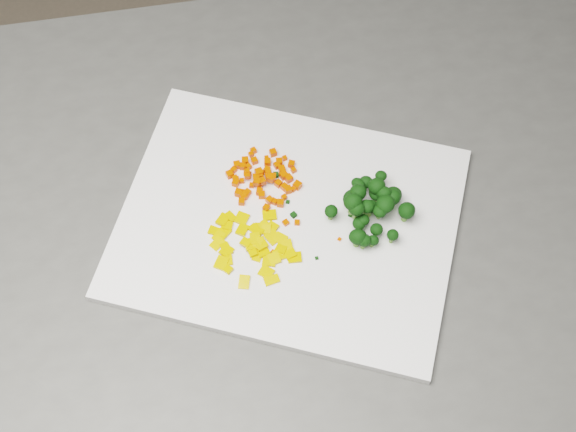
% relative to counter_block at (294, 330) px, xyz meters
% --- Properties ---
extents(counter_block, '(1.21, 1.04, 0.90)m').
position_rel_counter_block_xyz_m(counter_block, '(0.00, 0.00, 0.00)').
color(counter_block, '#4A4A47').
rests_on(counter_block, ground).
extents(cutting_board, '(0.42, 0.33, 0.01)m').
position_rel_counter_block_xyz_m(cutting_board, '(-0.00, -0.04, 0.46)').
color(cutting_board, white).
rests_on(cutting_board, counter_block).
extents(carrot_pile, '(0.09, 0.09, 0.03)m').
position_rel_counter_block_xyz_m(carrot_pile, '(-0.05, 0.01, 0.47)').
color(carrot_pile, '#E33502').
rests_on(carrot_pile, cutting_board).
extents(pepper_pile, '(0.10, 0.10, 0.01)m').
position_rel_counter_block_xyz_m(pepper_pile, '(-0.04, -0.08, 0.47)').
color(pepper_pile, '#DB9D0B').
rests_on(pepper_pile, cutting_board).
extents(broccoli_pile, '(0.11, 0.11, 0.05)m').
position_rel_counter_block_xyz_m(broccoli_pile, '(0.09, -0.01, 0.49)').
color(broccoli_pile, black).
rests_on(broccoli_pile, cutting_board).
extents(carrot_cube_0, '(0.01, 0.01, 0.01)m').
position_rel_counter_block_xyz_m(carrot_cube_0, '(-0.06, -0.00, 0.46)').
color(carrot_cube_0, '#E33502').
rests_on(carrot_cube_0, carrot_pile).
extents(carrot_cube_1, '(0.01, 0.01, 0.01)m').
position_rel_counter_block_xyz_m(carrot_cube_1, '(-0.07, 0.02, 0.46)').
color(carrot_cube_1, '#E33502').
rests_on(carrot_cube_1, carrot_pile).
extents(carrot_cube_2, '(0.01, 0.01, 0.01)m').
position_rel_counter_block_xyz_m(carrot_cube_2, '(-0.08, -0.00, 0.46)').
color(carrot_cube_2, '#E33502').
rests_on(carrot_cube_2, carrot_pile).
extents(carrot_cube_3, '(0.01, 0.01, 0.01)m').
position_rel_counter_block_xyz_m(carrot_cube_3, '(-0.05, -0.01, 0.46)').
color(carrot_cube_3, '#E33502').
rests_on(carrot_cube_3, carrot_pile).
extents(carrot_cube_4, '(0.01, 0.01, 0.01)m').
position_rel_counter_block_xyz_m(carrot_cube_4, '(-0.07, 0.00, 0.46)').
color(carrot_cube_4, '#E33502').
rests_on(carrot_cube_4, carrot_pile).
extents(carrot_cube_5, '(0.01, 0.01, 0.01)m').
position_rel_counter_block_xyz_m(carrot_cube_5, '(-0.05, 0.04, 0.46)').
color(carrot_cube_5, '#E33502').
rests_on(carrot_cube_5, carrot_pile).
extents(carrot_cube_6, '(0.01, 0.01, 0.01)m').
position_rel_counter_block_xyz_m(carrot_cube_6, '(-0.04, -0.01, 0.46)').
color(carrot_cube_6, '#E33502').
rests_on(carrot_cube_6, carrot_pile).
extents(carrot_cube_7, '(0.01, 0.01, 0.01)m').
position_rel_counter_block_xyz_m(carrot_cube_7, '(-0.05, -0.00, 0.47)').
color(carrot_cube_7, '#E33502').
rests_on(carrot_cube_7, carrot_pile).
extents(carrot_cube_8, '(0.01, 0.01, 0.01)m').
position_rel_counter_block_xyz_m(carrot_cube_8, '(-0.06, -0.01, 0.46)').
color(carrot_cube_8, '#E33502').
rests_on(carrot_cube_8, carrot_pile).
extents(carrot_cube_9, '(0.01, 0.01, 0.01)m').
position_rel_counter_block_xyz_m(carrot_cube_9, '(-0.01, 0.00, 0.46)').
color(carrot_cube_9, '#E33502').
rests_on(carrot_cube_9, carrot_pile).
extents(carrot_cube_10, '(0.01, 0.01, 0.01)m').
position_rel_counter_block_xyz_m(carrot_cube_10, '(-0.01, 0.00, 0.46)').
color(carrot_cube_10, '#E33502').
rests_on(carrot_cube_10, carrot_pile).
extents(carrot_cube_11, '(0.01, 0.01, 0.01)m').
position_rel_counter_block_xyz_m(carrot_cube_11, '(-0.07, 0.05, 0.46)').
color(carrot_cube_11, '#E33502').
rests_on(carrot_cube_11, carrot_pile).
extents(carrot_cube_12, '(0.01, 0.01, 0.01)m').
position_rel_counter_block_xyz_m(carrot_cube_12, '(-0.05, 0.04, 0.46)').
color(carrot_cube_12, '#E33502').
rests_on(carrot_cube_12, carrot_pile).
extents(carrot_cube_13, '(0.01, 0.01, 0.01)m').
position_rel_counter_block_xyz_m(carrot_cube_13, '(-0.03, 0.03, 0.46)').
color(carrot_cube_13, '#E33502').
rests_on(carrot_cube_13, carrot_pile).
extents(carrot_cube_14, '(0.01, 0.01, 0.01)m').
position_rel_counter_block_xyz_m(carrot_cube_14, '(-0.07, 0.01, 0.47)').
color(carrot_cube_14, '#E33502').
rests_on(carrot_cube_14, carrot_pile).
extents(carrot_cube_15, '(0.01, 0.01, 0.01)m').
position_rel_counter_block_xyz_m(carrot_cube_15, '(-0.06, -0.02, 0.46)').
color(carrot_cube_15, '#E33502').
rests_on(carrot_cube_15, carrot_pile).
extents(carrot_cube_16, '(0.01, 0.01, 0.01)m').
position_rel_counter_block_xyz_m(carrot_cube_16, '(-0.07, 0.03, 0.46)').
color(carrot_cube_16, '#E33502').
rests_on(carrot_cube_16, carrot_pile).
extents(carrot_cube_17, '(0.01, 0.01, 0.01)m').
position_rel_counter_block_xyz_m(carrot_cube_17, '(-0.03, 0.01, 0.46)').
color(carrot_cube_17, '#E33502').
rests_on(carrot_cube_17, carrot_pile).
extents(carrot_cube_18, '(0.01, 0.01, 0.01)m').
position_rel_counter_block_xyz_m(carrot_cube_18, '(-0.08, 0.02, 0.46)').
color(carrot_cube_18, '#E33502').
rests_on(carrot_cube_18, carrot_pile).
extents(carrot_cube_19, '(0.01, 0.01, 0.01)m').
position_rel_counter_block_xyz_m(carrot_cube_19, '(-0.05, 0.02, 0.47)').
color(carrot_cube_19, '#E33502').
rests_on(carrot_cube_19, carrot_pile).
extents(carrot_cube_20, '(0.01, 0.01, 0.01)m').
position_rel_counter_block_xyz_m(carrot_cube_20, '(-0.04, 0.02, 0.46)').
color(carrot_cube_20, '#E33502').
rests_on(carrot_cube_20, carrot_pile).
extents(carrot_cube_21, '(0.01, 0.01, 0.01)m').
position_rel_counter_block_xyz_m(carrot_cube_21, '(-0.06, -0.03, 0.46)').
color(carrot_cube_21, '#E33502').
rests_on(carrot_cube_21, carrot_pile).
extents(carrot_cube_22, '(0.01, 0.01, 0.01)m').
position_rel_counter_block_xyz_m(carrot_cube_22, '(-0.08, 0.00, 0.46)').
color(carrot_cube_22, '#E33502').
rests_on(carrot_cube_22, carrot_pile).
extents(carrot_cube_23, '(0.01, 0.01, 0.01)m').
position_rel_counter_block_xyz_m(carrot_cube_23, '(-0.03, 0.04, 0.46)').
color(carrot_cube_23, '#E33502').
rests_on(carrot_cube_23, carrot_pile).
extents(carrot_cube_24, '(0.01, 0.01, 0.01)m').
position_rel_counter_block_xyz_m(carrot_cube_24, '(-0.04, 0.00, 0.47)').
color(carrot_cube_24, '#E33502').
rests_on(carrot_cube_24, carrot_pile).
extents(carrot_cube_25, '(0.01, 0.01, 0.01)m').
position_rel_counter_block_xyz_m(carrot_cube_25, '(-0.01, -0.01, 0.46)').
color(carrot_cube_25, '#E33502').
rests_on(carrot_cube_25, carrot_pile).
extents(carrot_cube_26, '(0.01, 0.01, 0.01)m').
position_rel_counter_block_xyz_m(carrot_cube_26, '(-0.04, 0.05, 0.46)').
color(carrot_cube_26, '#E33502').
rests_on(carrot_cube_26, carrot_pile).
extents(carrot_cube_27, '(0.01, 0.01, 0.01)m').
position_rel_counter_block_xyz_m(carrot_cube_27, '(-0.02, 0.04, 0.46)').
color(carrot_cube_27, '#E33502').
rests_on(carrot_cube_27, carrot_pile).
extents(carrot_cube_28, '(0.01, 0.01, 0.01)m').
position_rel_counter_block_xyz_m(carrot_cube_28, '(-0.03, 0.05, 0.46)').
color(carrot_cube_28, '#E33502').
rests_on(carrot_cube_28, carrot_pile).
extents(carrot_cube_29, '(0.01, 0.01, 0.01)m').
position_rel_counter_block_xyz_m(carrot_cube_29, '(-0.07, 0.01, 0.47)').
color(carrot_cube_29, '#E33502').
rests_on(carrot_cube_29, carrot_pile).
extents(carrot_cube_30, '(0.01, 0.01, 0.01)m').
position_rel_counter_block_xyz_m(carrot_cube_30, '(-0.05, 0.01, 0.47)').
color(carrot_cube_30, '#E33502').
rests_on(carrot_cube_30, carrot_pile).
extents(carrot_cube_31, '(0.01, 0.01, 0.01)m').
position_rel_counter_block_xyz_m(carrot_cube_31, '(-0.06, -0.02, 0.46)').
color(carrot_cube_31, '#E33502').
rests_on(carrot_cube_31, carrot_pile).
extents(carrot_cube_32, '(0.01, 0.01, 0.01)m').
position_rel_counter_block_xyz_m(carrot_cube_32, '(-0.01, 0.00, 0.46)').
color(carrot_cube_32, '#E33502').
rests_on(carrot_cube_32, carrot_pile).
extents(carrot_cube_33, '(0.01, 0.01, 0.01)m').
position_rel_counter_block_xyz_m(carrot_cube_33, '(-0.03, -0.02, 0.46)').
color(carrot_cube_33, '#E33502').
rests_on(carrot_cube_33, carrot_pile).
extents(carrot_cube_34, '(0.01, 0.01, 0.01)m').
position_rel_counter_block_xyz_m(carrot_cube_34, '(-0.06, -0.01, 0.46)').
color(carrot_cube_34, '#E33502').
rests_on(carrot_cube_34, carrot_pile).
extents(carrot_cube_35, '(0.01, 0.01, 0.01)m').
position_rel_counter_block_xyz_m(carrot_cube_35, '(-0.01, 0.02, 0.47)').
color(carrot_cube_35, '#E33502').
rests_on(carrot_cube_35, carrot_pile).
extents(carrot_cube_36, '(0.01, 0.01, 0.01)m').
position_rel_counter_block_xyz_m(carrot_cube_36, '(-0.05, 0.01, 0.47)').
color(carrot_cube_36, '#E33502').
rests_on(carrot_cube_36, carrot_pile).
extents(carrot_cube_37, '(0.01, 0.01, 0.01)m').
position_rel_counter_block_xyz_m(carrot_cube_37, '(-0.02, 0.02, 0.47)').
color(carrot_cube_37, '#E33502').
rests_on(carrot_cube_37, carrot_pile).
extents(carrot_cube_38, '(0.01, 0.01, 0.01)m').
position_rel_counter_block_xyz_m(carrot_cube_38, '(-0.02, -0.02, 0.46)').
color(carrot_cube_38, '#E33502').
rests_on(carrot_cube_38, carrot_pile).
extents(carrot_cube_39, '(0.01, 0.01, 0.01)m').
position_rel_counter_block_xyz_m(carrot_cube_39, '(-0.02, -0.02, 0.46)').
color(carrot_cube_39, '#E33502').
rests_on(carrot_cube_39, carrot_pile).
extents(carrot_cube_40, '(0.01, 0.01, 0.01)m').
position_rel_counter_block_xyz_m(carrot_cube_40, '(-0.05, 0.04, 0.46)').
color(carrot_cube_40, '#E33502').
rests_on(carrot_cube_40, carrot_pile).
extents(carrot_cube_41, '(0.01, 0.01, 0.01)m').
position_rel_counter_block_xyz_m(carrot_cube_41, '(-0.06, -0.02, 0.46)').
color(carrot_cube_41, '#E33502').
rests_on(carrot_cube_41, carrot_pile).
extents(carrot_cube_42, '(0.01, 0.01, 0.01)m').
position_rel_counter_block_xyz_m(carrot_cube_42, '(-0.06, 0.01, 0.46)').
color(carrot_cube_42, '#E33502').
rests_on(carrot_cube_42, carrot_pile).
extents(carrot_cube_43, '(0.01, 0.01, 0.01)m').
position_rel_counter_block_xyz_m(carrot_cube_43, '(-0.04, 0.02, 0.47)').
color(carrot_cube_43, '#E33502').
rests_on(carrot_cube_43, carrot_pile).
extents(carrot_cube_44, '(0.01, 0.01, 0.01)m').
position_rel_counter_block_xyz_m(carrot_cube_44, '(-0.02, 0.00, 0.46)').
color(carrot_cube_44, '#E33502').
rests_on(carrot_cube_44, carrot_pile).
extents(carrot_cube_45, '(0.01, 0.01, 0.01)m').
position_rel_counter_block_xyz_m(carrot_cube_45, '(-0.02, 0.02, 0.46)').
color(carrot_cube_45, '#E33502').
rests_on(carrot_cube_45, carrot_pile).
extents(carrot_cube_46, '(0.01, 0.01, 0.01)m').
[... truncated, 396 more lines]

